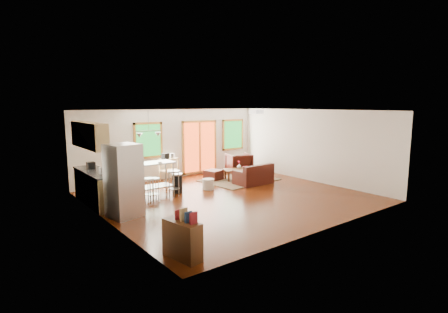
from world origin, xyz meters
TOP-DOWN VIEW (x-y plane):
  - floor at (0.00, 0.00)m, footprint 7.50×7.00m
  - ceiling at (0.00, 0.00)m, footprint 7.50×7.00m
  - back_wall at (0.00, 3.51)m, footprint 7.50×0.02m
  - left_wall at (-3.76, 0.00)m, footprint 0.02×7.00m
  - right_wall at (3.76, 0.00)m, footprint 0.02×7.00m
  - front_wall at (0.00, -3.51)m, footprint 7.50×0.02m
  - window_left at (-1.00, 3.46)m, footprint 1.10×0.05m
  - french_doors at (1.20, 3.46)m, footprint 1.60×0.05m
  - window_right at (2.90, 3.46)m, footprint 1.10×0.05m
  - rug at (1.70, 1.60)m, footprint 2.67×2.14m
  - loveseat at (1.73, 0.82)m, footprint 1.34×0.77m
  - coffee_table at (1.69, 1.64)m, footprint 1.20×0.97m
  - armchair at (2.46, 2.53)m, footprint 1.10×1.07m
  - ottoman at (0.99, 2.24)m, footprint 0.68×0.68m
  - pouf at (0.02, 1.18)m, footprint 0.45×0.45m
  - vase at (1.87, 1.81)m, footprint 0.21×0.22m
  - book at (2.13, 1.86)m, footprint 0.22×0.09m
  - cabinets at (-3.49, 1.70)m, footprint 0.64×2.24m
  - refrigerator at (-3.24, 0.13)m, footprint 0.85×0.83m
  - island at (-1.93, 1.58)m, footprint 1.62×0.66m
  - cup at (-1.62, 1.37)m, footprint 0.14×0.12m
  - bar_stool_a at (-2.18, 1.00)m, footprint 0.37×0.37m
  - bar_stool_b at (-2.03, 0.96)m, footprint 0.34×0.34m
  - bar_stool_c at (-1.32, 1.08)m, footprint 0.47×0.47m
  - trash_can at (-1.03, 1.39)m, footprint 0.34×0.34m
  - kitchen_cart at (-0.38, 3.15)m, footprint 0.76×0.59m
  - bookshelf at (-3.35, -2.83)m, footprint 0.44×0.83m
  - ceiling_flush at (1.60, 0.60)m, footprint 0.35×0.35m
  - pendant_light at (-1.90, 1.50)m, footprint 0.80×0.18m

SIDE VIEW (x-z plane):
  - floor at x=0.00m, z-range -0.02..0.00m
  - rug at x=1.70m, z-range 0.00..0.03m
  - pouf at x=0.02m, z-range 0.00..0.35m
  - ottoman at x=0.99m, z-range 0.00..0.37m
  - loveseat at x=1.73m, z-range -0.07..0.63m
  - trash_can at x=-1.03m, z-range 0.00..0.62m
  - coffee_table at x=1.69m, z-range 0.15..0.57m
  - bookshelf at x=-3.35m, z-range -0.10..0.83m
  - armchair at x=2.46m, z-range 0.00..0.92m
  - bar_stool_b at x=-2.03m, z-range 0.16..0.84m
  - vase at x=1.87m, z-range 0.36..0.65m
  - bar_stool_a at x=-2.18m, z-range 0.17..0.86m
  - book at x=2.13m, z-range 0.40..0.70m
  - bar_stool_c at x=-1.32m, z-range 0.19..0.99m
  - kitchen_cart at x=-0.38m, z-range 0.19..1.22m
  - island at x=-1.93m, z-range 0.19..1.22m
  - refrigerator at x=-3.24m, z-range 0.00..1.83m
  - cabinets at x=-3.49m, z-range -0.22..2.08m
  - cup at x=-1.62m, z-range 0.95..1.08m
  - french_doors at x=1.20m, z-range 0.05..2.15m
  - back_wall at x=0.00m, z-range 0.00..2.60m
  - left_wall at x=-3.76m, z-range 0.00..2.60m
  - right_wall at x=3.76m, z-range 0.00..2.60m
  - front_wall at x=0.00m, z-range 0.00..2.60m
  - window_left at x=-1.00m, z-range 0.85..2.15m
  - window_right at x=2.90m, z-range 0.85..2.15m
  - pendant_light at x=-1.90m, z-range 1.50..2.29m
  - ceiling_flush at x=1.60m, z-range 2.47..2.59m
  - ceiling at x=0.00m, z-range 2.60..2.62m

